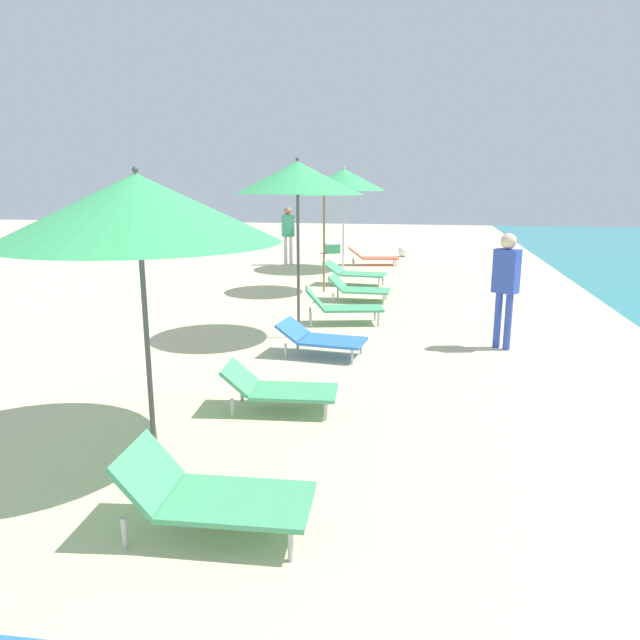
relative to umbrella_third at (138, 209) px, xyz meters
The scene contains 15 objects.
umbrella_third is the anchor object (origin of this frame).
lounger_third_shoreside 2.54m from the umbrella_third, 51.29° to the left, with size 1.31×0.69×0.53m.
lounger_third_inland 2.56m from the umbrella_third, 49.51° to the right, with size 1.41×0.73×0.64m.
umbrella_fourth 4.44m from the umbrella_third, 83.65° to the left, with size 1.95×1.95×2.91m.
lounger_fourth_shoreside 5.91m from the umbrella_third, 79.06° to the left, with size 1.49×0.85×0.67m.
lounger_fourth_inland 4.08m from the umbrella_third, 72.84° to the left, with size 1.33×0.79×0.51m.
umbrella_fifth 8.62m from the umbrella_third, 88.74° to the left, with size 1.85×1.85×2.64m.
lounger_fifth_shoreside 9.84m from the umbrella_third, 85.35° to the left, with size 1.59×0.84×0.59m.
lounger_fifth_inland 7.96m from the umbrella_third, 81.69° to the left, with size 1.31×0.71×0.57m.
umbrella_farthest 12.34m from the umbrella_third, 89.41° to the left, with size 2.40×2.40×2.96m.
lounger_farthest_shoreside 13.57m from the umbrella_third, 86.13° to the left, with size 1.63×0.86×0.55m.
person_walking_near 13.14m from the umbrella_third, 97.41° to the left, with size 0.42×0.36×1.79m.
person_walking_mid 5.80m from the umbrella_third, 48.77° to the left, with size 0.42×0.38×1.79m.
cooler_box 16.43m from the umbrella_third, 92.84° to the left, with size 0.60×0.53×0.38m.
beach_ball 15.95m from the umbrella_third, 83.61° to the left, with size 0.36×0.36×0.36m, color white.
Camera 1 is at (2.27, 3.37, 2.53)m, focal length 33.17 mm.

